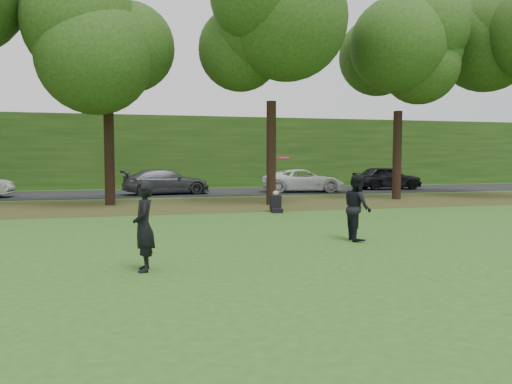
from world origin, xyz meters
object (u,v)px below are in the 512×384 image
frisbee (283,158)px  seated_person (276,204)px  player_left (144,227)px  player_right (357,207)px

frisbee → seated_person: bearing=74.0°
player_left → seated_person: 10.56m
frisbee → seated_person: (2.37, 8.27, -1.81)m
player_right → frisbee: 3.09m
player_left → player_right: player_right is taller
player_left → frisbee: 3.34m
frisbee → player_left: bearing=-164.8°
frisbee → seated_person: frisbee is taller
frisbee → player_right: bearing=29.4°
player_left → frisbee: (2.98, 0.81, 1.28)m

